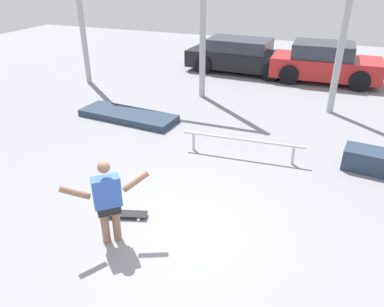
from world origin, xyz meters
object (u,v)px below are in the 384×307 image
(skateboard, at_px, (124,214))
(manual_pad, at_px, (128,116))
(skateboarder, at_px, (108,199))
(grind_rail, at_px, (242,142))
(parked_car_black, at_px, (242,56))
(parked_car_red, at_px, (325,63))

(skateboard, relative_size, manual_pad, 0.29)
(skateboarder, distance_m, grind_rail, 3.88)
(manual_pad, relative_size, grind_rail, 1.02)
(grind_rail, bearing_deg, parked_car_black, 104.57)
(skateboard, bearing_deg, grind_rail, 48.32)
(grind_rail, bearing_deg, skateboarder, -108.65)
(skateboard, xyz_separation_m, parked_car_red, (2.69, 10.21, 0.64))
(parked_car_black, bearing_deg, grind_rail, -72.55)
(skateboarder, relative_size, manual_pad, 0.51)
(skateboarder, bearing_deg, parked_car_red, 35.01)
(skateboarder, relative_size, parked_car_black, 0.33)
(manual_pad, xyz_separation_m, grind_rail, (3.68, -1.13, 0.28))
(grind_rail, xyz_separation_m, parked_car_red, (1.32, 7.18, 0.32))
(skateboard, bearing_deg, skateboarder, -94.82)
(skateboarder, bearing_deg, grind_rail, 29.64)
(skateboarder, height_order, parked_car_black, skateboarder)
(skateboard, distance_m, parked_car_red, 10.58)
(skateboard, distance_m, grind_rail, 3.34)
(skateboard, height_order, parked_car_black, parked_car_black)
(grind_rail, bearing_deg, parked_car_red, 79.57)
(parked_car_black, relative_size, parked_car_red, 1.15)
(grind_rail, distance_m, parked_car_black, 7.61)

